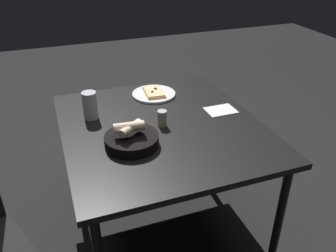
{
  "coord_description": "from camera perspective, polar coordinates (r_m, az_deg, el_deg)",
  "views": [
    {
      "loc": [
        -0.5,
        -1.45,
        1.57
      ],
      "look_at": [
        0.01,
        -0.08,
        0.73
      ],
      "focal_mm": 37.37,
      "sensor_mm": 36.0,
      "label": 1
    }
  ],
  "objects": [
    {
      "name": "ground",
      "position": [
        2.19,
        -0.91,
        -15.91
      ],
      "size": [
        8.0,
        8.0,
        0.0
      ],
      "primitive_type": "plane",
      "color": "black"
    },
    {
      "name": "dining_table",
      "position": [
        1.79,
        -1.07,
        -1.34
      ],
      "size": [
        0.98,
        1.07,
        0.7
      ],
      "color": "black",
      "rests_on": "ground"
    },
    {
      "name": "pizza_plate",
      "position": [
        2.08,
        -2.32,
        5.31
      ],
      "size": [
        0.25,
        0.25,
        0.04
      ],
      "color": "white",
      "rests_on": "dining_table"
    },
    {
      "name": "bread_basket",
      "position": [
        1.59,
        -5.92,
        -2.09
      ],
      "size": [
        0.25,
        0.25,
        0.12
      ],
      "color": "black",
      "rests_on": "dining_table"
    },
    {
      "name": "beer_glass",
      "position": [
        1.84,
        -12.57,
        3.07
      ],
      "size": [
        0.07,
        0.07,
        0.15
      ],
      "color": "silver",
      "rests_on": "dining_table"
    },
    {
      "name": "pepper_shaker",
      "position": [
        1.74,
        -0.95,
        1.13
      ],
      "size": [
        0.05,
        0.05,
        0.08
      ],
      "color": "#BFB299",
      "rests_on": "dining_table"
    },
    {
      "name": "napkin",
      "position": [
        1.92,
        8.57,
        2.55
      ],
      "size": [
        0.16,
        0.12,
        0.0
      ],
      "color": "white",
      "rests_on": "dining_table"
    }
  ]
}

